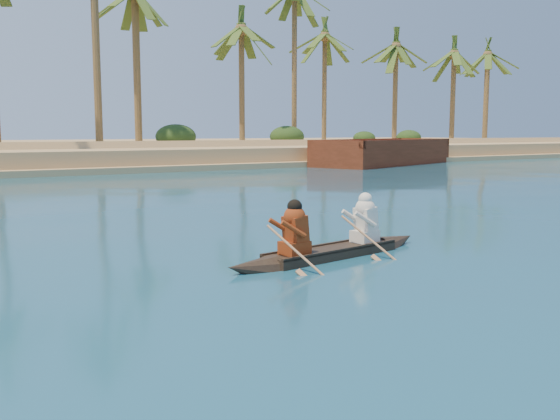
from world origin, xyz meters
TOP-DOWN VIEW (x-y plane):
  - ground at (0.00, 0.00)m, footprint 160.00×160.00m
  - shrub_cluster at (0.00, 31.50)m, footprint 100.00×6.00m
  - canoe at (1.16, -3.23)m, footprint 5.05×1.44m
  - barge_right at (24.61, 22.00)m, footprint 13.75×8.46m

SIDE VIEW (x-z plane):
  - ground at x=0.00m, z-range 0.00..0.00m
  - canoe at x=1.16m, z-range -0.42..0.95m
  - barge_right at x=24.61m, z-range -0.33..1.85m
  - shrub_cluster at x=0.00m, z-range 0.00..2.40m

